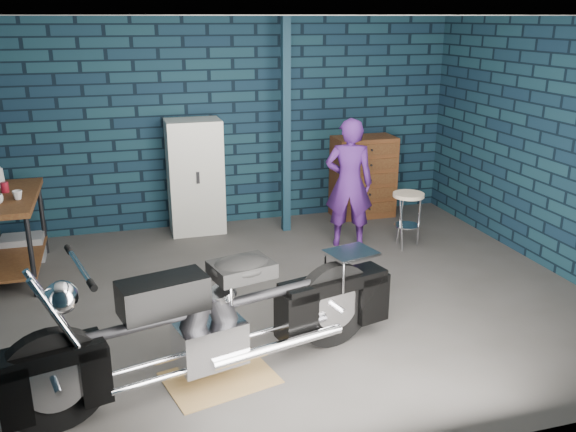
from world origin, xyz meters
name	(u,v)px	position (x,y,z in m)	size (l,w,h in m)	color
ground	(287,296)	(0.00, 0.00, 0.00)	(6.00, 6.00, 0.00)	#464341
room_walls	(272,100)	(0.00, 0.55, 1.90)	(6.02, 5.01, 2.71)	#0F2132
support_post	(286,128)	(0.55, 1.95, 1.35)	(0.10, 0.10, 2.70)	#122C3B
workbench	(12,236)	(-2.68, 1.32, 0.46)	(0.60, 1.40, 0.91)	brown
drip_mat	(220,378)	(-0.92, -1.26, 0.00)	(0.82, 0.61, 0.01)	olive
motorcycle	(217,311)	(-0.92, -1.26, 0.59)	(2.66, 0.72, 1.17)	black
person	(349,183)	(1.12, 1.20, 0.79)	(0.57, 0.38, 1.57)	#4D1F77
storage_bin	(23,248)	(-2.66, 1.79, 0.14)	(0.46, 0.33, 0.29)	gray
locker	(195,177)	(-0.58, 2.23, 0.73)	(0.68, 0.49, 1.47)	silver
tool_chest	(364,177)	(1.76, 2.23, 0.56)	(0.84, 0.47, 1.12)	brown
shop_stool	(407,220)	(1.79, 0.94, 0.34)	(0.37, 0.37, 0.68)	beige
cup_b	(17,195)	(-2.54, 1.13, 0.96)	(0.10, 0.10, 0.09)	beige
mug_red	(5,187)	(-2.70, 1.46, 0.96)	(0.08, 0.08, 0.11)	maroon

